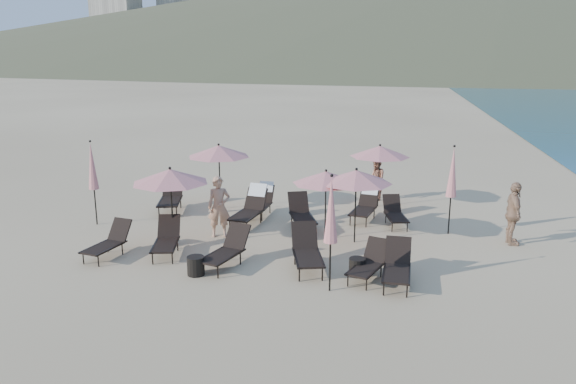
% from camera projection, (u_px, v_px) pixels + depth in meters
% --- Properties ---
extents(ground, '(800.00, 800.00, 0.00)m').
position_uv_depth(ground, '(307.00, 271.00, 13.89)').
color(ground, '#D6BA8C').
rests_on(ground, ground).
extents(volcanic_headland, '(690.00, 690.00, 55.00)m').
position_uv_depth(volcanic_headland, '(535.00, 7.00, 283.57)').
color(volcanic_headland, brown).
rests_on(volcanic_headland, ground).
extents(hotel_skyline, '(109.00, 82.00, 55.00)m').
position_uv_depth(hotel_skyline, '(203.00, 12.00, 282.91)').
color(hotel_skyline, beige).
rests_on(hotel_skyline, ground).
extents(lounger_0, '(0.87, 1.61, 0.87)m').
position_uv_depth(lounger_0, '(109.00, 242.00, 14.80)').
color(lounger_0, black).
rests_on(lounger_0, ground).
extents(lounger_1, '(0.95, 1.69, 0.92)m').
position_uv_depth(lounger_1, '(166.00, 239.00, 14.96)').
color(lounger_1, black).
rests_on(lounger_1, ground).
extents(lounger_2, '(1.07, 1.75, 0.95)m').
position_uv_depth(lounger_2, '(226.00, 249.00, 14.12)').
color(lounger_2, black).
rests_on(lounger_2, ground).
extents(lounger_3, '(1.10, 1.86, 1.01)m').
position_uv_depth(lounger_3, '(307.00, 250.00, 13.97)').
color(lounger_3, black).
rests_on(lounger_3, ground).
extents(lounger_4, '(1.02, 1.57, 0.84)m').
position_uv_depth(lounger_4, '(369.00, 263.00, 13.36)').
color(lounger_4, black).
rests_on(lounger_4, ground).
extents(lounger_5, '(0.68, 1.64, 0.93)m').
position_uv_depth(lounger_5, '(397.00, 266.00, 13.07)').
color(lounger_5, black).
rests_on(lounger_5, ground).
extents(lounger_6, '(1.11, 1.93, 1.04)m').
position_uv_depth(lounger_6, '(171.00, 196.00, 19.05)').
color(lounger_6, black).
rests_on(lounger_6, ground).
extents(lounger_7, '(0.95, 1.92, 1.15)m').
position_uv_depth(lounger_7, '(250.00, 207.00, 17.57)').
color(lounger_7, black).
rests_on(lounger_7, ground).
extents(lounger_8, '(0.68, 1.61, 0.98)m').
position_uv_depth(lounger_8, '(262.00, 200.00, 18.65)').
color(lounger_8, black).
rests_on(lounger_8, ground).
extents(lounger_9, '(1.17, 1.79, 0.96)m').
position_uv_depth(lounger_9, '(302.00, 213.00, 17.24)').
color(lounger_9, black).
rests_on(lounger_9, ground).
extents(lounger_10, '(0.94, 1.77, 1.05)m').
position_uv_depth(lounger_10, '(366.00, 204.00, 18.09)').
color(lounger_10, black).
rests_on(lounger_10, ground).
extents(lounger_11, '(0.87, 1.55, 0.84)m').
position_uv_depth(lounger_11, '(395.00, 213.00, 17.46)').
color(lounger_11, black).
rests_on(lounger_11, ground).
extents(umbrella_open_0, '(2.10, 2.10, 2.26)m').
position_uv_depth(umbrella_open_0, '(170.00, 176.00, 15.20)').
color(umbrella_open_0, black).
rests_on(umbrella_open_0, ground).
extents(umbrella_open_1, '(1.92, 1.92, 2.06)m').
position_uv_depth(umbrella_open_1, '(326.00, 177.00, 15.83)').
color(umbrella_open_1, black).
rests_on(umbrella_open_1, ground).
extents(umbrella_open_2, '(2.01, 2.01, 2.16)m').
position_uv_depth(umbrella_open_2, '(356.00, 177.00, 15.52)').
color(umbrella_open_2, black).
rests_on(umbrella_open_2, ground).
extents(umbrella_open_3, '(2.12, 2.12, 2.28)m').
position_uv_depth(umbrella_open_3, '(219.00, 151.00, 18.89)').
color(umbrella_open_3, black).
rests_on(umbrella_open_3, ground).
extents(umbrella_open_4, '(2.05, 2.05, 2.21)m').
position_uv_depth(umbrella_open_4, '(380.00, 151.00, 19.21)').
color(umbrella_open_4, black).
rests_on(umbrella_open_4, ground).
extents(umbrella_closed_0, '(0.32, 0.32, 2.72)m').
position_uv_depth(umbrella_closed_0, '(331.00, 211.00, 12.30)').
color(umbrella_closed_0, black).
rests_on(umbrella_closed_0, ground).
extents(umbrella_closed_1, '(0.31, 0.31, 2.68)m').
position_uv_depth(umbrella_closed_1, '(453.00, 173.00, 16.26)').
color(umbrella_closed_1, black).
rests_on(umbrella_closed_1, ground).
extents(umbrella_closed_2, '(0.31, 0.31, 2.67)m').
position_uv_depth(umbrella_closed_2, '(92.00, 166.00, 17.17)').
color(umbrella_closed_2, black).
rests_on(umbrella_closed_2, ground).
extents(side_table_0, '(0.43, 0.43, 0.47)m').
position_uv_depth(side_table_0, '(196.00, 266.00, 13.61)').
color(side_table_0, black).
rests_on(side_table_0, ground).
extents(side_table_1, '(0.41, 0.41, 0.44)m').
position_uv_depth(side_table_1, '(357.00, 267.00, 13.58)').
color(side_table_1, black).
rests_on(side_table_1, ground).
extents(beachgoer_a, '(0.76, 0.61, 1.79)m').
position_uv_depth(beachgoer_a, '(219.00, 207.00, 16.30)').
color(beachgoer_a, tan).
rests_on(beachgoer_a, ground).
extents(beachgoer_b, '(0.75, 0.86, 1.53)m').
position_uv_depth(beachgoer_b, '(376.00, 179.00, 20.33)').
color(beachgoer_b, '#A77056').
rests_on(beachgoer_b, ground).
extents(beachgoer_c, '(0.52, 1.08, 1.79)m').
position_uv_depth(beachgoer_c, '(513.00, 214.00, 15.61)').
color(beachgoer_c, '#A67E5E').
rests_on(beachgoer_c, ground).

